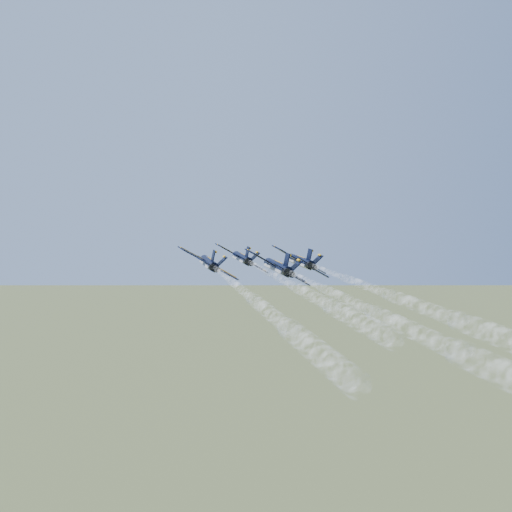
{
  "coord_description": "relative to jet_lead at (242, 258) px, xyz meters",
  "views": [
    {
      "loc": [
        -13.87,
        -105.2,
        111.89
      ],
      "look_at": [
        1.7,
        2.23,
        105.29
      ],
      "focal_mm": 40.0,
      "sensor_mm": 36.0,
      "label": 1
    }
  ],
  "objects": [
    {
      "name": "jet_right",
      "position": [
        9.94,
        -10.99,
        0.0
      ],
      "size": [
        11.48,
        16.61,
        6.26
      ],
      "rotation": [
        0.0,
        0.51,
        0.09
      ],
      "color": "black"
    },
    {
      "name": "jet_lead",
      "position": [
        0.0,
        0.0,
        0.0
      ],
      "size": [
        11.48,
        16.61,
        6.26
      ],
      "rotation": [
        0.0,
        0.51,
        0.09
      ],
      "color": "black"
    },
    {
      "name": "jet_slot",
      "position": [
        3.15,
        -23.93,
        0.0
      ],
      "size": [
        11.48,
        16.61,
        6.26
      ],
      "rotation": [
        0.0,
        0.51,
        0.09
      ],
      "color": "black"
    },
    {
      "name": "jet_left",
      "position": [
        -7.69,
        -12.97,
        0.0
      ],
      "size": [
        11.48,
        16.61,
        6.26
      ],
      "rotation": [
        0.0,
        0.51,
        0.09
      ],
      "color": "black"
    },
    {
      "name": "smoke_trail_slot",
      "position": [
        7.4,
        -72.18,
        0.03
      ],
      "size": [
        7.51,
        63.21,
        2.79
      ],
      "rotation": [
        0.0,
        0.51,
        0.09
      ],
      "color": "white"
    },
    {
      "name": "smoke_trail_lead",
      "position": [
        4.25,
        -48.25,
        0.03
      ],
      "size": [
        7.51,
        63.21,
        2.79
      ],
      "rotation": [
        0.0,
        0.51,
        0.09
      ],
      "color": "white"
    },
    {
      "name": "smoke_trail_right",
      "position": [
        14.19,
        -59.24,
        0.03
      ],
      "size": [
        7.51,
        63.21,
        2.79
      ],
      "rotation": [
        0.0,
        0.51,
        0.09
      ],
      "color": "white"
    },
    {
      "name": "smoke_trail_left",
      "position": [
        -3.45,
        -61.22,
        0.03
      ],
      "size": [
        7.51,
        63.21,
        2.79
      ],
      "rotation": [
        0.0,
        0.51,
        0.09
      ],
      "color": "white"
    }
  ]
}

